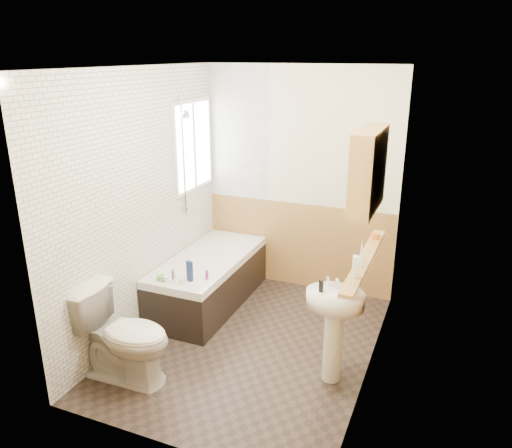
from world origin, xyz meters
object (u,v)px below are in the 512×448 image
Objects in this scene: pine_shelf at (365,260)px; medicine_cabinet at (368,170)px; bathtub at (209,279)px; toilet at (124,335)px; sink at (334,318)px.

medicine_cabinet is at bearing 164.06° from pine_shelf.
bathtub is at bearing 156.96° from pine_shelf.
toilet is 1.73m from sink.
sink is (1.60, 0.64, 0.17)m from toilet.
sink is at bearing -69.69° from toilet.
medicine_cabinet is (1.74, -0.74, 1.51)m from bathtub.
toilet is (-0.03, -1.45, 0.12)m from bathtub.
medicine_cabinet is (-0.03, 0.01, 0.70)m from pine_shelf.
medicine_cabinet reaches higher than pine_shelf.
pine_shelf reaches higher than bathtub.
toilet is at bearing -91.19° from bathtub.
pine_shelf is 2.02× the size of medicine_cabinet.
sink is 0.68× the size of pine_shelf.
pine_shelf reaches higher than toilet.
bathtub is at bearing 142.53° from sink.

